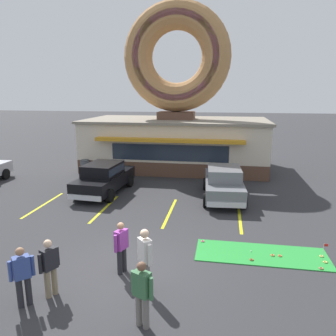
{
  "coord_description": "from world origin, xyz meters",
  "views": [
    {
      "loc": [
        2.58,
        -8.36,
        5.13
      ],
      "look_at": [
        0.28,
        5.0,
        2.0
      ],
      "focal_mm": 35.0,
      "sensor_mm": 36.0,
      "label": 1
    }
  ],
  "objects_px": {
    "pedestrian_leather_jacket_man": "(50,265)",
    "pedestrian_clipboard_woman": "(145,257)",
    "car_black": "(104,177)",
    "pedestrian_hooded_kid": "(142,292)",
    "pedestrian_blue_sweater_man": "(121,245)",
    "car_grey": "(224,181)",
    "putting_flag_pin": "(325,248)",
    "golf_ball": "(251,251)",
    "pedestrian_beanie_man": "(22,274)",
    "trash_bin": "(85,167)"
  },
  "relations": [
    {
      "from": "pedestrian_leather_jacket_man",
      "to": "pedestrian_clipboard_woman",
      "type": "bearing_deg",
      "value": 14.51
    },
    {
      "from": "car_black",
      "to": "pedestrian_hooded_kid",
      "type": "distance_m",
      "value": 10.42
    },
    {
      "from": "pedestrian_blue_sweater_man",
      "to": "pedestrian_leather_jacket_man",
      "type": "height_order",
      "value": "same"
    },
    {
      "from": "pedestrian_blue_sweater_man",
      "to": "pedestrian_hooded_kid",
      "type": "height_order",
      "value": "pedestrian_hooded_kid"
    },
    {
      "from": "car_grey",
      "to": "putting_flag_pin",
      "type": "bearing_deg",
      "value": -61.24
    },
    {
      "from": "pedestrian_leather_jacket_man",
      "to": "pedestrian_clipboard_woman",
      "type": "xyz_separation_m",
      "value": [
        2.34,
        0.61,
        0.12
      ]
    },
    {
      "from": "pedestrian_blue_sweater_man",
      "to": "pedestrian_leather_jacket_man",
      "type": "bearing_deg",
      "value": -136.56
    },
    {
      "from": "car_black",
      "to": "pedestrian_clipboard_woman",
      "type": "bearing_deg",
      "value": -62.84
    },
    {
      "from": "putting_flag_pin",
      "to": "golf_ball",
      "type": "bearing_deg",
      "value": 175.43
    },
    {
      "from": "putting_flag_pin",
      "to": "pedestrian_leather_jacket_man",
      "type": "bearing_deg",
      "value": -157.42
    },
    {
      "from": "golf_ball",
      "to": "pedestrian_clipboard_woman",
      "type": "bearing_deg",
      "value": -137.51
    },
    {
      "from": "pedestrian_hooded_kid",
      "to": "pedestrian_beanie_man",
      "type": "xyz_separation_m",
      "value": [
        -3.03,
        0.22,
        -0.02
      ]
    },
    {
      "from": "pedestrian_clipboard_woman",
      "to": "golf_ball",
      "type": "bearing_deg",
      "value": 42.49
    },
    {
      "from": "car_grey",
      "to": "pedestrian_blue_sweater_man",
      "type": "relative_size",
      "value": 2.99
    },
    {
      "from": "putting_flag_pin",
      "to": "car_grey",
      "type": "height_order",
      "value": "car_grey"
    },
    {
      "from": "golf_ball",
      "to": "pedestrian_leather_jacket_man",
      "type": "xyz_separation_m",
      "value": [
        -5.26,
        -3.28,
        0.8
      ]
    },
    {
      "from": "pedestrian_blue_sweater_man",
      "to": "pedestrian_beanie_man",
      "type": "height_order",
      "value": "pedestrian_blue_sweater_man"
    },
    {
      "from": "pedestrian_beanie_man",
      "to": "car_black",
      "type": "bearing_deg",
      "value": 98.55
    },
    {
      "from": "golf_ball",
      "to": "car_grey",
      "type": "xyz_separation_m",
      "value": [
        -0.96,
        5.57,
        0.82
      ]
    },
    {
      "from": "pedestrian_hooded_kid",
      "to": "pedestrian_clipboard_woman",
      "type": "xyz_separation_m",
      "value": [
        -0.25,
        1.32,
        0.1
      ]
    },
    {
      "from": "putting_flag_pin",
      "to": "pedestrian_hooded_kid",
      "type": "distance_m",
      "value": 6.19
    },
    {
      "from": "trash_bin",
      "to": "pedestrian_beanie_man",
      "type": "bearing_deg",
      "value": -72.65
    },
    {
      "from": "car_black",
      "to": "pedestrian_leather_jacket_man",
      "type": "bearing_deg",
      "value": -78.2
    },
    {
      "from": "pedestrian_blue_sweater_man",
      "to": "trash_bin",
      "type": "distance_m",
      "value": 12.27
    },
    {
      "from": "golf_ball",
      "to": "pedestrian_blue_sweater_man",
      "type": "bearing_deg",
      "value": -153.47
    },
    {
      "from": "pedestrian_blue_sweater_man",
      "to": "pedestrian_clipboard_woman",
      "type": "height_order",
      "value": "pedestrian_clipboard_woman"
    },
    {
      "from": "pedestrian_leather_jacket_man",
      "to": "pedestrian_clipboard_woman",
      "type": "distance_m",
      "value": 2.42
    },
    {
      "from": "putting_flag_pin",
      "to": "pedestrian_clipboard_woman",
      "type": "bearing_deg",
      "value": -153.99
    },
    {
      "from": "golf_ball",
      "to": "putting_flag_pin",
      "type": "relative_size",
      "value": 0.08
    },
    {
      "from": "pedestrian_clipboard_woman",
      "to": "trash_bin",
      "type": "bearing_deg",
      "value": 120.22
    },
    {
      "from": "putting_flag_pin",
      "to": "pedestrian_beanie_man",
      "type": "bearing_deg",
      "value": -155.53
    },
    {
      "from": "putting_flag_pin",
      "to": "trash_bin",
      "type": "height_order",
      "value": "trash_bin"
    },
    {
      "from": "car_grey",
      "to": "pedestrian_clipboard_woman",
      "type": "distance_m",
      "value": 8.47
    },
    {
      "from": "pedestrian_leather_jacket_man",
      "to": "pedestrian_beanie_man",
      "type": "relative_size",
      "value": 1.0
    },
    {
      "from": "pedestrian_leather_jacket_man",
      "to": "pedestrian_blue_sweater_man",
      "type": "bearing_deg",
      "value": 43.44
    },
    {
      "from": "golf_ball",
      "to": "pedestrian_leather_jacket_man",
      "type": "height_order",
      "value": "pedestrian_leather_jacket_man"
    },
    {
      "from": "pedestrian_hooded_kid",
      "to": "pedestrian_blue_sweater_man",
      "type": "bearing_deg",
      "value": 118.57
    },
    {
      "from": "car_black",
      "to": "pedestrian_blue_sweater_man",
      "type": "xyz_separation_m",
      "value": [
        3.28,
        -7.35,
        -0.02
      ]
    },
    {
      "from": "pedestrian_hooded_kid",
      "to": "trash_bin",
      "type": "relative_size",
      "value": 1.63
    },
    {
      "from": "pedestrian_clipboard_woman",
      "to": "pedestrian_hooded_kid",
      "type": "bearing_deg",
      "value": -79.11
    },
    {
      "from": "pedestrian_blue_sweater_man",
      "to": "pedestrian_beanie_man",
      "type": "bearing_deg",
      "value": -135.35
    },
    {
      "from": "pedestrian_hooded_kid",
      "to": "trash_bin",
      "type": "distance_m",
      "value": 14.66
    },
    {
      "from": "pedestrian_beanie_man",
      "to": "trash_bin",
      "type": "distance_m",
      "value": 13.26
    },
    {
      "from": "car_grey",
      "to": "pedestrian_clipboard_woman",
      "type": "xyz_separation_m",
      "value": [
        -1.96,
        -8.24,
        0.1
      ]
    },
    {
      "from": "pedestrian_leather_jacket_man",
      "to": "pedestrian_beanie_man",
      "type": "xyz_separation_m",
      "value": [
        -0.44,
        -0.49,
        -0.0
      ]
    },
    {
      "from": "pedestrian_blue_sweater_man",
      "to": "trash_bin",
      "type": "bearing_deg",
      "value": 118.46
    },
    {
      "from": "car_grey",
      "to": "pedestrian_beanie_man",
      "type": "bearing_deg",
      "value": -116.91
    },
    {
      "from": "pedestrian_blue_sweater_man",
      "to": "trash_bin",
      "type": "xyz_separation_m",
      "value": [
        -5.85,
        10.78,
        -0.36
      ]
    },
    {
      "from": "pedestrian_blue_sweater_man",
      "to": "pedestrian_hooded_kid",
      "type": "bearing_deg",
      "value": -61.43
    },
    {
      "from": "car_grey",
      "to": "pedestrian_leather_jacket_man",
      "type": "distance_m",
      "value": 9.84
    }
  ]
}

